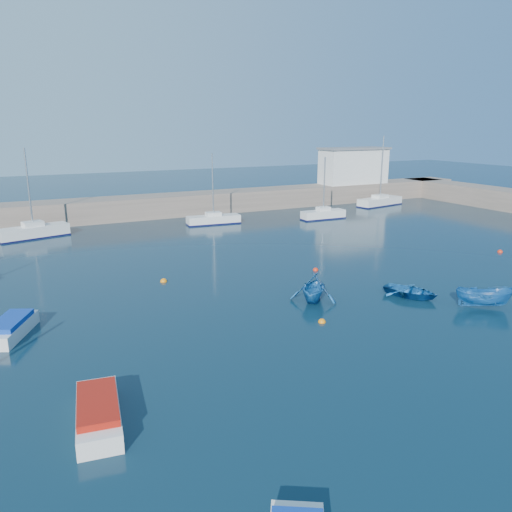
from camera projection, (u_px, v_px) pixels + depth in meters
name	position (u px, v px, depth m)	size (l,w,h in m)	color
ground	(435.00, 376.00, 22.67)	(220.00, 220.00, 0.00)	#0C2635
back_wall	(157.00, 206.00, 62.17)	(96.00, 4.50, 2.60)	#77675B
right_arm	(496.00, 198.00, 69.01)	(4.50, 32.00, 2.60)	#77675B
harbor_office	(353.00, 167.00, 74.13)	(10.00, 4.00, 5.00)	silver
sailboat_5	(34.00, 231.00, 50.31)	(6.99, 3.64, 8.94)	silver
sailboat_6	(214.00, 219.00, 57.49)	(6.24, 2.23, 8.02)	silver
sailboat_7	(323.00, 214.00, 60.51)	(5.58, 1.69, 7.42)	silver
sailboat_8	(380.00, 201.00, 70.70)	(7.69, 3.52, 9.65)	silver
motorboat_0	(98.00, 412.00, 18.97)	(2.15, 4.64, 1.00)	silver
motorboat_1	(11.00, 328.00, 26.88)	(2.97, 4.28, 0.99)	silver
dinghy_center	(411.00, 291.00, 33.07)	(2.54, 3.56, 0.74)	#17599F
dinghy_left	(314.00, 287.00, 32.14)	(3.00, 3.48, 1.83)	#17599F
dinghy_right	(484.00, 297.00, 31.05)	(1.30, 3.46, 1.34)	#17599F
buoy_0	(322.00, 322.00, 28.85)	(0.45, 0.45, 0.45)	orange
buoy_1	(316.00, 270.00, 39.19)	(0.44, 0.44, 0.44)	red
buoy_3	(164.00, 282.00, 36.34)	(0.50, 0.50, 0.50)	orange
buoy_4	(500.00, 252.00, 44.79)	(0.47, 0.47, 0.47)	red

